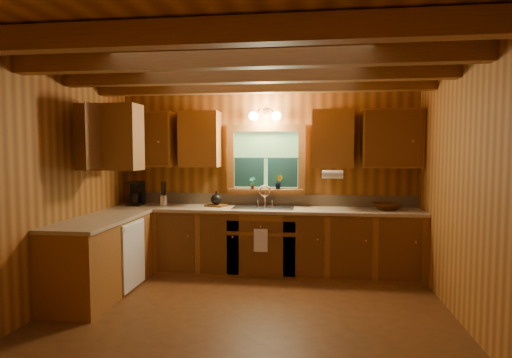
{
  "coord_description": "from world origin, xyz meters",
  "views": [
    {
      "loc": [
        0.64,
        -4.07,
        1.69
      ],
      "look_at": [
        0.0,
        0.8,
        1.35
      ],
      "focal_mm": 29.49,
      "sensor_mm": 36.0,
      "label": 1
    }
  ],
  "objects_px": {
    "coffee_maker": "(136,193)",
    "wicker_basket": "(386,206)",
    "sink": "(264,211)",
    "cutting_board": "(216,205)"
  },
  "relations": [
    {
      "from": "sink",
      "to": "coffee_maker",
      "type": "distance_m",
      "value": 1.86
    },
    {
      "from": "cutting_board",
      "to": "wicker_basket",
      "type": "bearing_deg",
      "value": 18.92
    },
    {
      "from": "sink",
      "to": "wicker_basket",
      "type": "distance_m",
      "value": 1.64
    },
    {
      "from": "cutting_board",
      "to": "sink",
      "type": "bearing_deg",
      "value": 14.8
    },
    {
      "from": "coffee_maker",
      "to": "sink",
      "type": "bearing_deg",
      "value": 0.69
    },
    {
      "from": "coffee_maker",
      "to": "wicker_basket",
      "type": "height_order",
      "value": "coffee_maker"
    },
    {
      "from": "coffee_maker",
      "to": "cutting_board",
      "type": "distance_m",
      "value": 1.18
    },
    {
      "from": "coffee_maker",
      "to": "wicker_basket",
      "type": "bearing_deg",
      "value": 1.75
    },
    {
      "from": "wicker_basket",
      "to": "cutting_board",
      "type": "bearing_deg",
      "value": 179.12
    },
    {
      "from": "wicker_basket",
      "to": "sink",
      "type": "bearing_deg",
      "value": -179.16
    }
  ]
}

